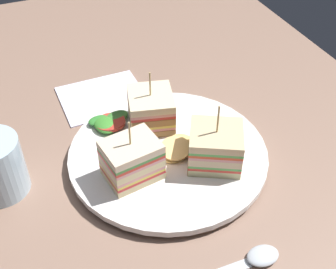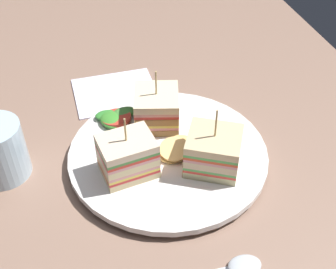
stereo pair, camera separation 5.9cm
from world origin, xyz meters
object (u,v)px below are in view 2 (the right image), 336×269
(napkin, at_px, (116,92))
(sandwich_wedge_0, at_px, (157,108))
(sandwich_wedge_2, at_px, (213,151))
(sandwich_wedge_1, at_px, (128,156))
(spoon, at_px, (230,269))
(plate, at_px, (168,154))
(chip_pile, at_px, (176,149))

(napkin, bearing_deg, sandwich_wedge_0, 21.96)
(sandwich_wedge_0, distance_m, sandwich_wedge_2, 0.12)
(sandwich_wedge_0, distance_m, sandwich_wedge_1, 0.11)
(spoon, bearing_deg, sandwich_wedge_2, 79.82)
(sandwich_wedge_1, bearing_deg, plate, 14.01)
(plate, distance_m, napkin, 0.18)
(plate, xyz_separation_m, spoon, (0.19, 0.02, -0.01))
(plate, relative_size, chip_pile, 4.30)
(sandwich_wedge_0, bearing_deg, spoon, 18.23)
(napkin, bearing_deg, chip_pile, 16.12)
(plate, distance_m, sandwich_wedge_1, 0.07)
(napkin, bearing_deg, sandwich_wedge_1, -4.25)
(spoon, distance_m, napkin, 0.37)
(plate, distance_m, spoon, 0.19)
(sandwich_wedge_2, xyz_separation_m, napkin, (-0.22, -0.09, -0.04))
(chip_pile, height_order, spoon, chip_pile)
(sandwich_wedge_0, relative_size, napkin, 0.65)
(sandwich_wedge_1, xyz_separation_m, sandwich_wedge_2, (0.02, 0.11, -0.00))
(sandwich_wedge_1, bearing_deg, sandwich_wedge_0, 47.21)
(napkin, bearing_deg, spoon, 10.21)
(plate, xyz_separation_m, sandwich_wedge_0, (-0.07, 0.00, 0.03))
(sandwich_wedge_2, relative_size, napkin, 0.69)
(plate, height_order, sandwich_wedge_1, sandwich_wedge_1)
(plate, xyz_separation_m, sandwich_wedge_1, (0.03, -0.06, 0.03))
(sandwich_wedge_2, distance_m, spoon, 0.16)
(napkin, bearing_deg, sandwich_wedge_2, 23.32)
(sandwich_wedge_0, distance_m, spoon, 0.26)
(spoon, xyz_separation_m, napkin, (-0.37, -0.07, -0.00))
(napkin, bearing_deg, plate, 14.20)
(plate, height_order, napkin, plate)
(sandwich_wedge_0, height_order, napkin, sandwich_wedge_0)
(sandwich_wedge_1, bearing_deg, chip_pile, 5.29)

